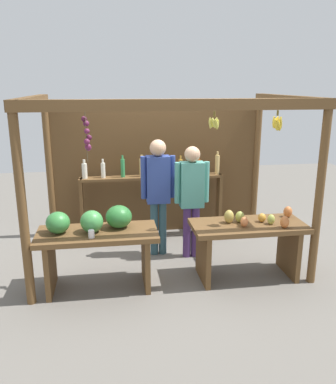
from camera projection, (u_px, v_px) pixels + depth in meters
The scene contains 7 objects.
ground_plane at pixel (166, 256), 5.65m from camera, with size 12.00×12.00×0.00m, color slate.
market_stall at pixel (161, 160), 5.76m from camera, with size 3.47×2.15×2.23m.
fruit_counter_left at pixel (96, 236), 4.63m from camera, with size 1.41×0.64×0.98m.
fruit_counter_right at pixel (249, 236), 4.91m from camera, with size 1.41×0.64×0.88m.
bottle_shelf_unit at pixel (152, 187), 6.15m from camera, with size 2.23×0.22×1.36m.
vendor_man at pixel (158, 187), 5.46m from camera, with size 0.48×0.22×1.66m.
vendor_woman at pixel (192, 192), 5.39m from camera, with size 0.48×0.21×1.58m.
Camera 1 is at (-0.74, -5.15, 2.38)m, focal length 36.87 mm.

